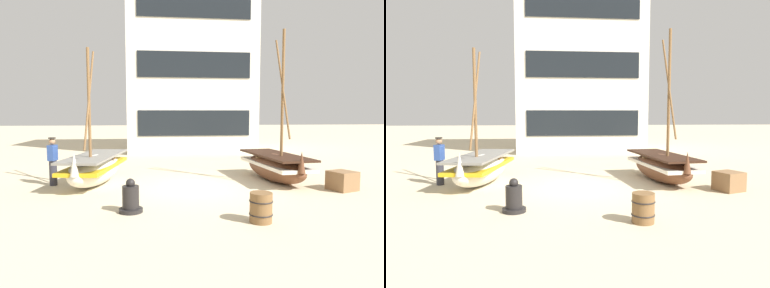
% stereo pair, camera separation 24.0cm
% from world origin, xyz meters
% --- Properties ---
extents(ground_plane, '(120.00, 120.00, 0.00)m').
position_xyz_m(ground_plane, '(0.00, 0.00, 0.00)').
color(ground_plane, beige).
extents(fishing_boat_near_left, '(1.72, 4.07, 5.44)m').
position_xyz_m(fishing_boat_near_left, '(3.11, 0.88, 0.57)').
color(fishing_boat_near_left, brown).
rests_on(fishing_boat_near_left, ground).
extents(fishing_boat_centre_large, '(1.98, 4.32, 4.71)m').
position_xyz_m(fishing_boat_centre_large, '(-3.48, 1.09, 0.58)').
color(fishing_boat_centre_large, silver).
rests_on(fishing_boat_centre_large, ground).
extents(fisherman_by_hull, '(0.29, 0.40, 1.68)m').
position_xyz_m(fisherman_by_hull, '(-4.90, 0.93, 0.83)').
color(fisherman_by_hull, '#33333D').
rests_on(fisherman_by_hull, ground).
extents(capstan_winch, '(0.61, 0.61, 0.87)m').
position_xyz_m(capstan_winch, '(-1.99, -2.68, 0.34)').
color(capstan_winch, black).
rests_on(capstan_winch, ground).
extents(wooden_barrel, '(0.56, 0.56, 0.70)m').
position_xyz_m(wooden_barrel, '(1.06, -3.84, 0.35)').
color(wooden_barrel, brown).
rests_on(wooden_barrel, ground).
extents(cargo_crate, '(0.96, 0.96, 0.63)m').
position_xyz_m(cargo_crate, '(4.76, -0.90, 0.31)').
color(cargo_crate, olive).
rests_on(cargo_crate, ground).
extents(harbor_building_main, '(8.43, 5.99, 10.78)m').
position_xyz_m(harbor_building_main, '(1.08, 12.19, 5.40)').
color(harbor_building_main, silver).
rests_on(harbor_building_main, ground).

